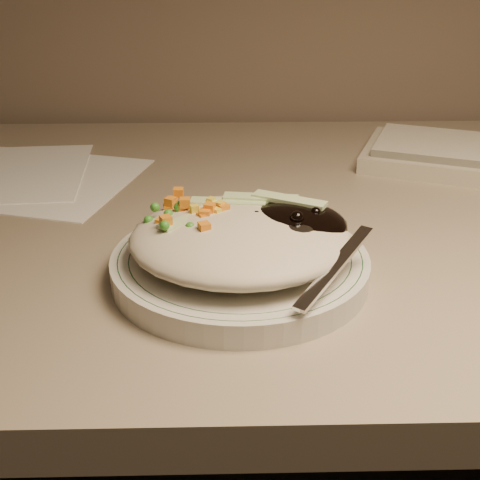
{
  "coord_description": "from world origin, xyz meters",
  "views": [
    {
      "loc": [
        -0.08,
        0.7,
        1.03
      ],
      "look_at": [
        -0.07,
        1.22,
        0.78
      ],
      "focal_mm": 50.0,
      "sensor_mm": 36.0,
      "label": 1
    }
  ],
  "objects": [
    {
      "name": "plate",
      "position": [
        -0.07,
        1.22,
        0.75
      ],
      "size": [
        0.23,
        0.23,
        0.02
      ],
      "primitive_type": "cylinder",
      "color": "silver",
      "rests_on": "desk"
    },
    {
      "name": "meal",
      "position": [
        -0.06,
        1.22,
        0.78
      ],
      "size": [
        0.21,
        0.19,
        0.05
      ],
      "color": "#B9AD96",
      "rests_on": "plate"
    },
    {
      "name": "plate_rim",
      "position": [
        -0.07,
        1.22,
        0.76
      ],
      "size": [
        0.22,
        0.22,
        0.0
      ],
      "color": "#144723",
      "rests_on": "plate"
    },
    {
      "name": "desk",
      "position": [
        0.0,
        1.38,
        0.54
      ],
      "size": [
        1.4,
        0.7,
        0.74
      ],
      "color": "gray",
      "rests_on": "ground"
    }
  ]
}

